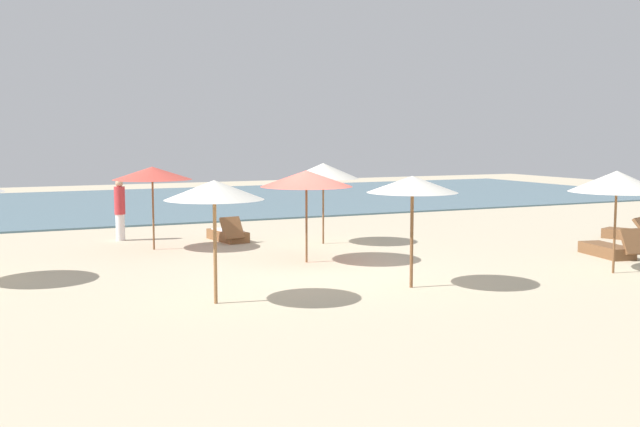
{
  "coord_description": "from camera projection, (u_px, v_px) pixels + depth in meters",
  "views": [
    {
      "loc": [
        -6.94,
        -15.26,
        2.95
      ],
      "look_at": [
        0.53,
        0.72,
        1.1
      ],
      "focal_mm": 42.62,
      "sensor_mm": 36.0,
      "label": 1
    }
  ],
  "objects": [
    {
      "name": "ground_plane",
      "position": [
        312.0,
        266.0,
        16.98
      ],
      "size": [
        60.0,
        60.0,
        0.0
      ],
      "primitive_type": "plane",
      "color": "beige"
    },
    {
      "name": "ocean_water",
      "position": [
        147.0,
        203.0,
        32.29
      ],
      "size": [
        48.0,
        16.0,
        0.06
      ],
      "primitive_type": "cube",
      "color": "slate",
      "rests_on": "ground_plane"
    },
    {
      "name": "umbrella_0",
      "position": [
        306.0,
        179.0,
        17.33
      ],
      "size": [
        2.12,
        2.12,
        2.12
      ],
      "color": "brown",
      "rests_on": "ground_plane"
    },
    {
      "name": "umbrella_1",
      "position": [
        412.0,
        185.0,
        14.44
      ],
      "size": [
        1.75,
        1.75,
        2.16
      ],
      "color": "brown",
      "rests_on": "ground_plane"
    },
    {
      "name": "umbrella_2",
      "position": [
        214.0,
        190.0,
        13.06
      ],
      "size": [
        1.73,
        1.73,
        2.16
      ],
      "color": "olive",
      "rests_on": "ground_plane"
    },
    {
      "name": "umbrella_4",
      "position": [
        617.0,
        181.0,
        15.96
      ],
      "size": [
        1.98,
        1.98,
        2.18
      ],
      "color": "brown",
      "rests_on": "ground_plane"
    },
    {
      "name": "umbrella_5",
      "position": [
        323.0,
        171.0,
        20.3
      ],
      "size": [
        1.91,
        1.91,
        2.18
      ],
      "color": "brown",
      "rests_on": "ground_plane"
    },
    {
      "name": "umbrella_6",
      "position": [
        152.0,
        173.0,
        19.26
      ],
      "size": [
        2.01,
        2.01,
        2.13
      ],
      "color": "brown",
      "rests_on": "ground_plane"
    },
    {
      "name": "lounger_0",
      "position": [
        633.0,
        234.0,
        21.21
      ],
      "size": [
        1.16,
        1.78,
        0.69
      ],
      "color": "brown",
      "rests_on": "ground_plane"
    },
    {
      "name": "lounger_1",
      "position": [
        609.0,
        250.0,
        18.34
      ],
      "size": [
        0.88,
        1.72,
        0.74
      ],
      "color": "brown",
      "rests_on": "ground_plane"
    },
    {
      "name": "lounger_2",
      "position": [
        228.0,
        235.0,
        21.01
      ],
      "size": [
        0.82,
        1.72,
        0.73
      ],
      "color": "brown",
      "rests_on": "ground_plane"
    },
    {
      "name": "person_0",
      "position": [
        120.0,
        209.0,
        21.03
      ],
      "size": [
        0.42,
        0.42,
        1.7
      ],
      "color": "white",
      "rests_on": "ground_plane"
    }
  ]
}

